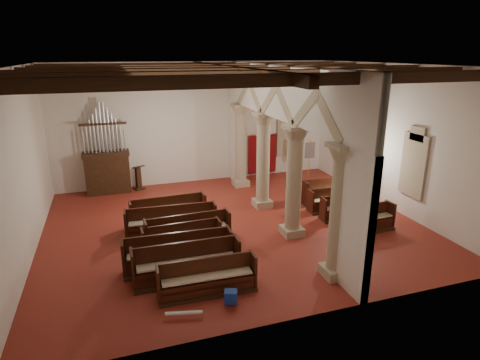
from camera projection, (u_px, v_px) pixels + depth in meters
The scene contains 31 objects.
floor at pixel (233, 225), 15.62m from camera, with size 14.00×14.00×0.00m, color maroon.
ceiling at pixel (232, 65), 13.78m from camera, with size 14.00×14.00×0.00m, color black.
wall_back at pixel (197, 123), 20.13m from camera, with size 14.00×0.02×6.00m, color silver.
wall_front at pixel (310, 208), 9.28m from camera, with size 14.00×0.02×6.00m, color silver.
wall_left at pixel (21, 166), 12.61m from camera, with size 0.02×12.00×6.00m, color silver.
wall_right at pixel (392, 138), 16.79m from camera, with size 0.02×12.00×6.00m, color silver.
ceiling_beams at pixel (232, 70), 13.84m from camera, with size 13.80×11.80×0.30m, color #3E2613, non-canonical shape.
arcade at pixel (278, 132), 15.07m from camera, with size 0.90×11.90×6.00m.
window_right_a at pixel (414, 165), 15.67m from camera, with size 0.03×1.00×2.20m, color #387F6A.
window_right_b at pixel (356, 144), 19.29m from camera, with size 0.03×1.00×2.20m, color #387F6A.
window_back at pixel (288, 133), 21.84m from camera, with size 1.00×0.03×2.20m, color #387F6A.
pipe_organ at pixel (107, 165), 18.83m from camera, with size 2.10×0.85×4.40m.
lectern at pixel (138, 179), 19.49m from camera, with size 0.62×0.66×1.26m.
dossal_curtain at pixel (262, 154), 21.66m from camera, with size 1.80×0.07×2.17m.
processional_banner at pixel (309, 168), 20.45m from camera, with size 0.52×0.67×2.28m.
hymnal_box_a at pixel (231, 296), 10.59m from camera, with size 0.34×0.27×0.34m, color navy.
hymnal_box_b at pixel (208, 264), 12.27m from camera, with size 0.27×0.22×0.27m, color navy.
hymnal_box_c at pixel (225, 235), 14.22m from camera, with size 0.28×0.23×0.28m, color navy.
tube_heater_a at pixel (184, 313), 10.10m from camera, with size 0.09×0.09×0.94m, color white.
tube_heater_b at pixel (205, 278), 11.66m from camera, with size 0.09×0.09×0.91m, color white.
nave_pew_0 at pixel (207, 283), 11.11m from camera, with size 2.76×0.76×1.02m.
nave_pew_1 at pixel (187, 268), 11.76m from camera, with size 3.15×0.82×1.15m.
nave_pew_2 at pixel (178, 257), 12.39m from camera, with size 3.36×0.89×1.14m.
nave_pew_3 at pixel (182, 242), 13.47m from camera, with size 2.66×0.73×0.98m.
nave_pew_4 at pixel (189, 235), 13.94m from camera, with size 2.97×0.82×1.07m.
nave_pew_5 at pixel (172, 225), 14.72m from camera, with size 3.34×0.93×1.08m.
nave_pew_6 at pixel (169, 216), 15.50m from camera, with size 2.92×0.88×1.14m.
aisle_pew_0 at pixel (371, 222), 15.05m from camera, with size 1.81×0.80×1.02m.
aisle_pew_1 at pixel (342, 211), 16.07m from camera, with size 1.75×0.76×0.97m.
aisle_pew_2 at pixel (328, 203), 16.93m from camera, with size 1.73×0.69×0.98m.
aisle_pew_3 at pixel (323, 195), 17.80m from camera, with size 1.93×0.74×1.09m.
Camera 1 is at (-4.24, -13.70, 6.44)m, focal length 30.00 mm.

